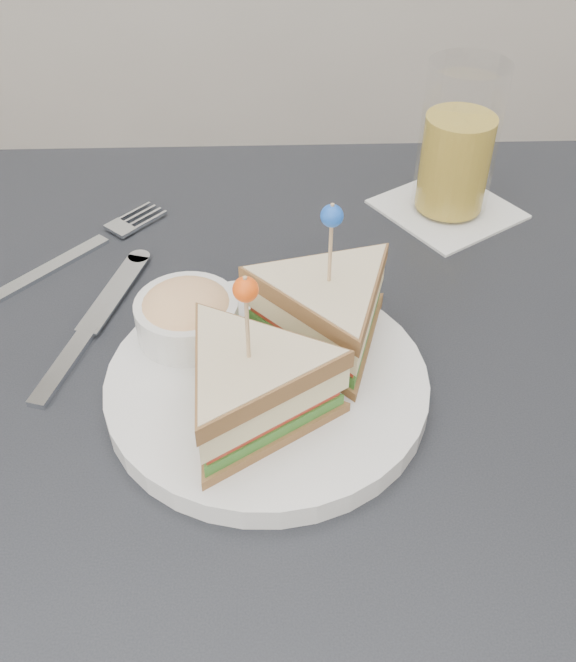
{
  "coord_description": "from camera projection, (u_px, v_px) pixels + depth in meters",
  "views": [
    {
      "loc": [
        -0.0,
        -0.4,
        1.16
      ],
      "look_at": [
        0.01,
        0.01,
        0.8
      ],
      "focal_mm": 40.0,
      "sensor_mm": 36.0,
      "label": 1
    }
  ],
  "objects": [
    {
      "name": "cutlery_fork",
      "position": [
        88.0,
        247.0,
        0.71
      ],
      "size": [
        0.15,
        0.16,
        0.01
      ],
      "rotation": [
        0.0,
        0.0,
        -0.74
      ],
      "color": "silver",
      "rests_on": "table"
    },
    {
      "name": "cutlery_knife",
      "position": [
        91.0,
        327.0,
        0.62
      ],
      "size": [
        0.08,
        0.2,
        0.01
      ],
      "rotation": [
        0.0,
        0.0,
        -0.29
      ],
      "color": "silver",
      "rests_on": "table"
    },
    {
      "name": "drink_set",
      "position": [
        457.0,
        150.0,
        0.72
      ],
      "size": [
        0.17,
        0.17,
        0.15
      ],
      "rotation": [
        0.0,
        0.0,
        0.58
      ],
      "color": "silver",
      "rests_on": "table"
    },
    {
      "name": "table",
      "position": [
        277.0,
        451.0,
        0.62
      ],
      "size": [
        0.8,
        0.8,
        0.75
      ],
      "color": "black",
      "rests_on": "ground"
    },
    {
      "name": "plate_meal",
      "position": [
        275.0,
        352.0,
        0.55
      ],
      "size": [
        0.28,
        0.27,
        0.14
      ],
      "rotation": [
        0.0,
        0.0,
        0.06
      ],
      "color": "silver",
      "rests_on": "table"
    }
  ]
}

